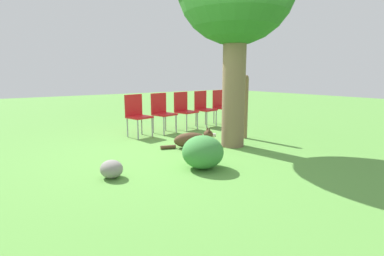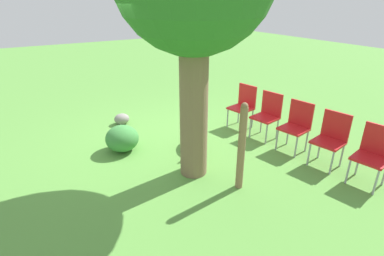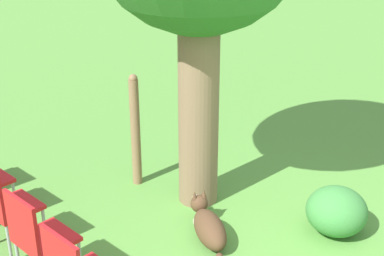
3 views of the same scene
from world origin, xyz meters
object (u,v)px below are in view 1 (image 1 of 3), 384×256
at_px(red_chair_3, 204,106).
at_px(red_chair_0, 137,113).
at_px(red_chair_4, 221,105).
at_px(fence_post, 245,107).
at_px(red_chair_2, 184,108).
at_px(dog, 193,140).
at_px(red_chair_1, 162,110).

bearing_deg(red_chair_3, red_chair_0, -95.96).
height_order(red_chair_3, red_chair_4, same).
bearing_deg(fence_post, red_chair_3, 172.23).
height_order(red_chair_2, red_chair_3, same).
height_order(dog, red_chair_1, red_chair_1).
height_order(red_chair_1, red_chair_2, same).
bearing_deg(red_chair_2, red_chair_3, 84.04).
xyz_separation_m(fence_post, red_chair_4, (-1.73, 0.88, -0.15)).
bearing_deg(red_chair_0, fence_post, 38.12).
distance_m(fence_post, red_chair_4, 1.95).
xyz_separation_m(dog, red_chair_3, (-1.67, 1.58, 0.37)).
bearing_deg(red_chair_1, red_chair_2, 84.04).
relative_size(dog, red_chair_3, 1.12).
height_order(dog, red_chair_2, red_chair_2).
height_order(dog, red_chair_4, red_chair_4).
relative_size(fence_post, red_chair_2, 1.46).
bearing_deg(dog, red_chair_4, 57.13).
bearing_deg(fence_post, red_chair_2, -165.15).
xyz_separation_m(red_chair_1, red_chair_3, (-0.12, 1.31, 0.00)).
height_order(red_chair_0, red_chair_1, same).
relative_size(red_chair_0, red_chair_4, 1.00).
relative_size(red_chair_3, red_chair_4, 1.00).
bearing_deg(red_chair_1, fence_post, 23.64).
distance_m(red_chair_1, red_chair_2, 0.66).
bearing_deg(red_chair_4, red_chair_1, -95.96).
bearing_deg(red_chair_1, dog, -21.20).
distance_m(dog, fence_post, 1.45).
height_order(dog, red_chair_3, red_chair_3).
distance_m(red_chair_0, red_chair_4, 2.63).
distance_m(red_chair_0, red_chair_1, 0.66).
distance_m(red_chair_3, red_chair_4, 0.66).
xyz_separation_m(fence_post, red_chair_3, (-1.67, 0.23, -0.15)).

